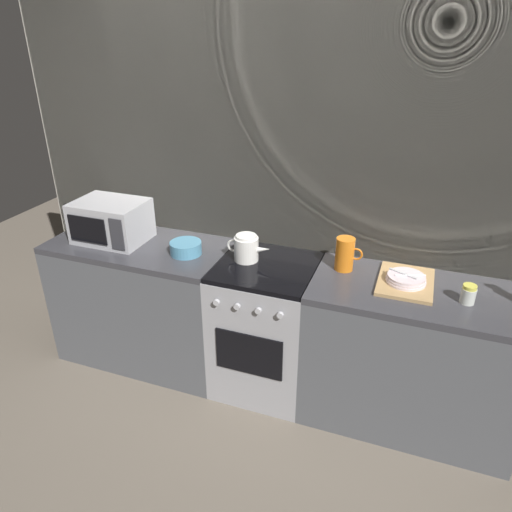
{
  "coord_description": "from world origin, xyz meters",
  "views": [
    {
      "loc": [
        0.82,
        -2.41,
        2.23
      ],
      "look_at": [
        -0.07,
        0.0,
        0.95
      ],
      "focal_mm": 33.19,
      "sensor_mm": 36.0,
      "label": 1
    }
  ],
  "objects_px": {
    "spice_jar": "(468,294)",
    "microwave": "(111,221)",
    "stove_unit": "(266,327)",
    "kettle": "(246,248)",
    "pitcher": "(345,254)",
    "mixing_bowl": "(186,248)",
    "dish_pile": "(406,280)"
  },
  "relations": [
    {
      "from": "spice_jar",
      "to": "microwave",
      "type": "bearing_deg",
      "value": 179.09
    },
    {
      "from": "mixing_bowl",
      "to": "spice_jar",
      "type": "relative_size",
      "value": 1.9
    },
    {
      "from": "spice_jar",
      "to": "kettle",
      "type": "bearing_deg",
      "value": 177.08
    },
    {
      "from": "mixing_bowl",
      "to": "dish_pile",
      "type": "height_order",
      "value": "mixing_bowl"
    },
    {
      "from": "pitcher",
      "to": "dish_pile",
      "type": "distance_m",
      "value": 0.37
    },
    {
      "from": "mixing_bowl",
      "to": "dish_pile",
      "type": "xyz_separation_m",
      "value": [
        1.34,
        0.08,
        -0.02
      ]
    },
    {
      "from": "microwave",
      "to": "mixing_bowl",
      "type": "distance_m",
      "value": 0.57
    },
    {
      "from": "microwave",
      "to": "dish_pile",
      "type": "relative_size",
      "value": 1.15
    },
    {
      "from": "microwave",
      "to": "spice_jar",
      "type": "bearing_deg",
      "value": -0.91
    },
    {
      "from": "kettle",
      "to": "dish_pile",
      "type": "distance_m",
      "value": 0.95
    },
    {
      "from": "microwave",
      "to": "pitcher",
      "type": "distance_m",
      "value": 1.55
    },
    {
      "from": "microwave",
      "to": "kettle",
      "type": "relative_size",
      "value": 1.62
    },
    {
      "from": "kettle",
      "to": "spice_jar",
      "type": "bearing_deg",
      "value": -2.92
    },
    {
      "from": "stove_unit",
      "to": "dish_pile",
      "type": "bearing_deg",
      "value": 3.63
    },
    {
      "from": "spice_jar",
      "to": "mixing_bowl",
      "type": "bearing_deg",
      "value": 179.48
    },
    {
      "from": "microwave",
      "to": "pitcher",
      "type": "relative_size",
      "value": 2.3
    },
    {
      "from": "microwave",
      "to": "kettle",
      "type": "bearing_deg",
      "value": 1.77
    },
    {
      "from": "stove_unit",
      "to": "spice_jar",
      "type": "xyz_separation_m",
      "value": [
        1.13,
        -0.04,
        0.5
      ]
    },
    {
      "from": "microwave",
      "to": "pitcher",
      "type": "height_order",
      "value": "microwave"
    },
    {
      "from": "dish_pile",
      "to": "spice_jar",
      "type": "xyz_separation_m",
      "value": [
        0.32,
        -0.09,
        0.03
      ]
    },
    {
      "from": "kettle",
      "to": "pitcher",
      "type": "relative_size",
      "value": 1.42
    },
    {
      "from": "microwave",
      "to": "mixing_bowl",
      "type": "height_order",
      "value": "microwave"
    },
    {
      "from": "stove_unit",
      "to": "microwave",
      "type": "bearing_deg",
      "value": -179.77
    },
    {
      "from": "kettle",
      "to": "dish_pile",
      "type": "bearing_deg",
      "value": 1.59
    },
    {
      "from": "kettle",
      "to": "dish_pile",
      "type": "xyz_separation_m",
      "value": [
        0.95,
        0.03,
        -0.06
      ]
    },
    {
      "from": "spice_jar",
      "to": "dish_pile",
      "type": "bearing_deg",
      "value": 164.03
    },
    {
      "from": "mixing_bowl",
      "to": "dish_pile",
      "type": "distance_m",
      "value": 1.34
    },
    {
      "from": "kettle",
      "to": "pitcher",
      "type": "distance_m",
      "value": 0.59
    },
    {
      "from": "dish_pile",
      "to": "pitcher",
      "type": "bearing_deg",
      "value": 170.48
    },
    {
      "from": "stove_unit",
      "to": "mixing_bowl",
      "type": "xyz_separation_m",
      "value": [
        -0.53,
        -0.02,
        0.49
      ]
    },
    {
      "from": "stove_unit",
      "to": "spice_jar",
      "type": "height_order",
      "value": "spice_jar"
    },
    {
      "from": "stove_unit",
      "to": "spice_jar",
      "type": "relative_size",
      "value": 8.57
    }
  ]
}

